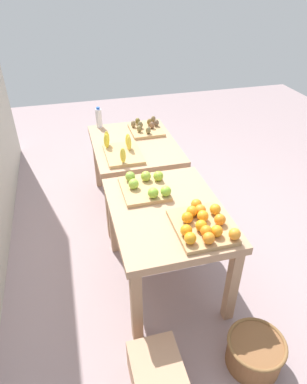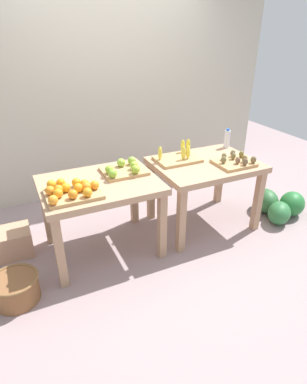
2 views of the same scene
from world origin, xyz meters
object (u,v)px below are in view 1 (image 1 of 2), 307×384
apple_bin (146,186)px  display_table_left (167,220)px  water_bottle (99,118)px  orange_bin (203,224)px  display_table_right (134,152)px  kiwi_bin (146,128)px  banana_crate (122,151)px  watermelon_pile (139,153)px  wicker_basket (255,352)px  cardboard_produce_box (157,378)px

apple_bin → display_table_left: bearing=-161.1°
apple_bin → water_bottle: size_ratio=1.86×
display_table_left → orange_bin: (-0.28, -0.16, 0.15)m
display_table_left → apple_bin: size_ratio=2.56×
orange_bin → water_bottle: (1.86, 0.44, 0.06)m
display_table_right → kiwi_bin: 0.32m
kiwi_bin → water_bottle: size_ratio=1.66×
banana_crate → watermelon_pile: size_ratio=0.64×
kiwi_bin → water_bottle: 0.51m
banana_crate → water_bottle: 0.70m
apple_bin → watermelon_pile: bearing=-10.8°
display_table_right → banana_crate: bearing=145.0°
watermelon_pile → wicker_basket: size_ratio=1.82×
display_table_right → apple_bin: apple_bin is taller
apple_bin → cardboard_produce_box: bearing=169.4°
apple_bin → watermelon_pile: 1.88m
kiwi_bin → wicker_basket: (-2.18, -0.17, -0.64)m
cardboard_produce_box → wicker_basket: bearing=-89.7°
display_table_right → banana_crate: 0.31m
display_table_right → water_bottle: 0.58m
kiwi_bin → wicker_basket: 2.28m
apple_bin → water_bottle: water_bottle is taller
kiwi_bin → wicker_basket: bearing=-175.4°
cardboard_produce_box → watermelon_pile: bearing=-10.7°
orange_bin → cardboard_produce_box: size_ratio=1.12×
apple_bin → cardboard_produce_box: 1.30m
banana_crate → kiwi_bin: bearing=-36.3°
orange_bin → watermelon_pile: size_ratio=0.66×
display_table_left → banana_crate: 0.92m
display_table_right → display_table_left: bearing=180.0°
display_table_right → banana_crate: banana_crate is taller
banana_crate → wicker_basket: bearing=-163.5°
orange_bin → display_table_left: bearing=30.0°
display_table_right → water_bottle: size_ratio=4.77×
banana_crate → water_bottle: (0.69, 0.12, 0.06)m
water_bottle → orange_bin: bearing=-166.8°
display_table_right → cardboard_produce_box: display_table_right is taller
display_table_left → display_table_right: bearing=0.0°
display_table_left → water_bottle: water_bottle is taller
display_table_right → apple_bin: 0.87m
display_table_left → cardboard_produce_box: (-0.84, 0.30, -0.50)m
kiwi_bin → water_bottle: (0.23, 0.45, 0.07)m
orange_bin → wicker_basket: orange_bin is taller
orange_bin → kiwi_bin: size_ratio=1.24×
display_table_right → cardboard_produce_box: (-1.96, 0.30, -0.50)m
wicker_basket → cardboard_produce_box: (-0.00, 0.65, 0.01)m
display_table_right → wicker_basket: display_table_right is taller
apple_bin → wicker_basket: apple_bin is taller
cardboard_produce_box → orange_bin: bearing=-39.3°
banana_crate → kiwi_bin: (0.46, -0.34, -0.00)m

